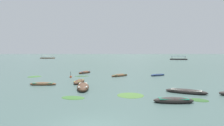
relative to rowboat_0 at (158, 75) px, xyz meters
The scene contains 21 objects.
ground_plane 1474.53m from the rowboat_0, 90.26° to the left, with size 6000.00×6000.00×0.00m, color #425B56.
mountain_0 2638.28m from the rowboat_0, 123.17° to the left, with size 962.67×962.67×294.96m, color slate.
mountain_1 1993.70m from the rowboat_0, 102.35° to the left, with size 1467.12×1467.12×539.21m, color slate.
mountain_2 2357.26m from the rowboat_0, 78.42° to the left, with size 1847.36×1847.36×608.55m, color #56665B.
rowboat_0 is the anchor object (origin of this frame).
rowboat_1 17.25m from the rowboat_0, 126.18° to the right, with size 2.46×4.75×0.77m.
rowboat_2 7.07m from the rowboat_0, 167.48° to the right, with size 3.39×3.53×0.53m.
rowboat_3 14.91m from the rowboat_0, 85.85° to the right, with size 4.25×2.39×0.55m.
rowboat_4 15.43m from the rowboat_0, 140.47° to the right, with size 1.15×3.47×0.57m.
rowboat_5 20.06m from the rowboat_0, 143.26° to the right, with size 3.57×1.37×0.45m.
rowboat_7 18.84m from the rowboat_0, 93.00° to the right, with size 3.45×1.34×0.56m.
rowboat_8 14.68m from the rowboat_0, behind, with size 2.51×3.64×0.61m.
ferry_0 125.14m from the rowboat_0, 124.92° to the left, with size 10.59×4.35×2.54m.
ferry_1 89.41m from the rowboat_0, 74.92° to the left, with size 10.80×5.32×2.54m.
mooring_buoy 15.67m from the rowboat_0, 164.38° to the right, with size 0.39×0.39×1.11m.
weed_patch_0 22.15m from the rowboat_0, 169.42° to the right, with size 2.18×2.49×0.14m, color #38662D.
weed_patch_1 17.25m from the rowboat_0, 105.57° to the right, with size 2.57×2.64×0.14m, color #477033.
weed_patch_2 20.77m from the rowboat_0, 118.48° to the right, with size 1.48×2.29×0.14m, color #38662D.
weed_patch_3 13.86m from the rowboat_0, behind, with size 2.52×1.17×0.14m, color #2D5628.
weed_patch_4 17.81m from the rowboat_0, 85.45° to the right, with size 1.34×1.61×0.14m, color #2D5628.
weed_patch_5 7.40m from the rowboat_0, behind, with size 1.83×1.06×0.14m, color #477033.
Camera 1 is at (2.46, -9.20, 4.14)m, focal length 29.75 mm.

